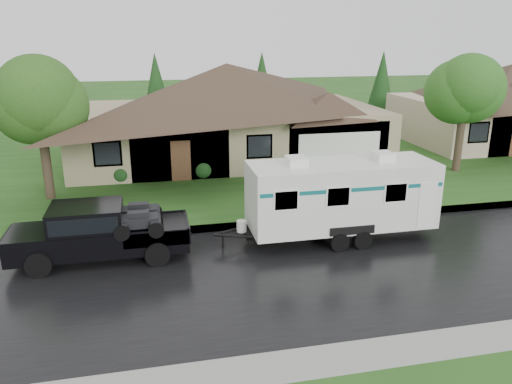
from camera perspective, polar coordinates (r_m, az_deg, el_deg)
ground at (r=17.99m, az=-2.35°, el=-6.81°), size 140.00×140.00×0.00m
road at (r=16.22m, az=-1.10°, el=-9.67°), size 140.00×8.00×0.01m
curb at (r=20.01m, az=-3.48°, el=-3.99°), size 140.00×0.50×0.15m
lawn at (r=32.12m, az=-7.04°, el=4.28°), size 140.00×26.00×0.15m
house_main at (r=30.64m, az=-2.74°, el=10.44°), size 19.44×10.80×6.90m
tree_left_green at (r=24.16m, az=-23.61°, el=9.31°), size 3.82×3.82×6.33m
tree_right_green at (r=29.17m, az=22.81°, el=10.52°), size 3.78×3.78×6.26m
shrub_row at (r=26.76m, az=-1.63°, el=2.96°), size 13.60×1.00×1.00m
pickup_truck at (r=17.86m, az=-17.76°, el=-4.20°), size 5.90×2.24×1.97m
travel_trailer at (r=18.82m, az=9.70°, el=-0.28°), size 7.28×2.56×3.27m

